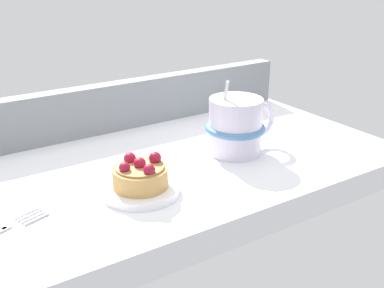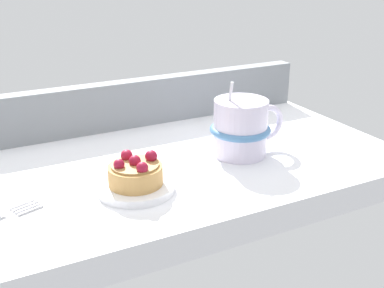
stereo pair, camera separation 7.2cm
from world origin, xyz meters
TOP-DOWN VIEW (x-y plane):
  - ground_plane at (0.00, 0.00)cm, footprint 78.13×39.68cm
  - window_rail_back at (0.00, 18.30)cm, footprint 76.56×3.08cm
  - dessert_plate at (-6.20, -7.27)cm, footprint 10.68×10.68cm
  - raspberry_tart at (-6.18, -7.26)cm, footprint 7.50×7.50cm
  - coffee_mug at (13.74, -2.80)cm, footprint 13.18×9.78cm

SIDE VIEW (x-z plane):
  - ground_plane at x=0.00cm, z-range -4.32..0.00cm
  - dessert_plate at x=-6.20cm, z-range -0.04..1.07cm
  - raspberry_tart at x=-6.18cm, z-range 0.62..4.98cm
  - window_rail_back at x=0.00cm, z-range 0.00..8.72cm
  - coffee_mug at x=13.74cm, z-range -1.64..10.76cm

